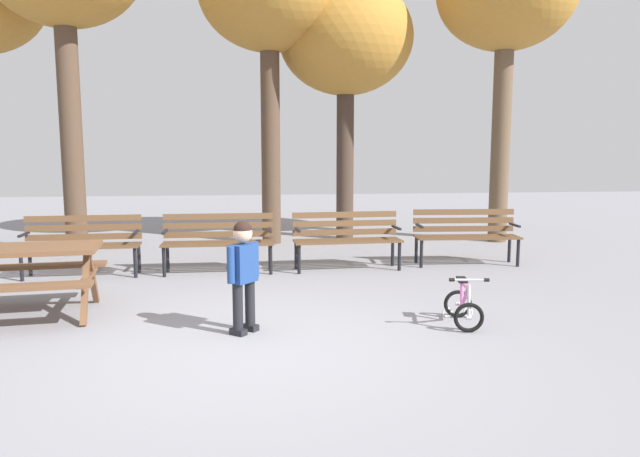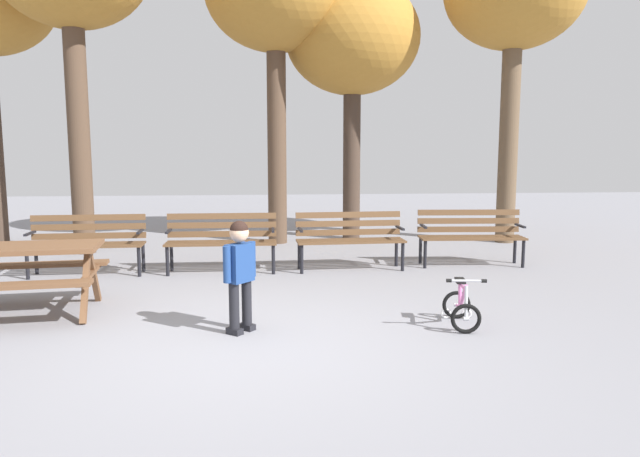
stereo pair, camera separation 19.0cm
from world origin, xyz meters
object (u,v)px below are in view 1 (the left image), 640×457
object	(u,v)px
park_bench_right	(347,235)
child_standing	(243,267)
picnic_table	(9,264)
park_bench_left	(218,238)
kids_bicycle	(463,305)
park_bench_far_left	(82,240)
park_bench_far_right	(466,232)

from	to	relation	value
park_bench_right	child_standing	bearing A→B (deg)	-116.87
picnic_table	child_standing	xyz separation A→B (m)	(2.47, -0.81, 0.06)
picnic_table	park_bench_right	world-z (taller)	park_bench_right
park_bench_left	kids_bicycle	bearing A→B (deg)	-48.30
kids_bicycle	park_bench_far_left	bearing A→B (deg)	147.14
child_standing	park_bench_right	bearing A→B (deg)	63.13
park_bench_far_left	park_bench_far_right	xyz separation A→B (m)	(5.71, 0.19, 0.00)
park_bench_right	child_standing	world-z (taller)	child_standing
park_bench_right	kids_bicycle	bearing A→B (deg)	-76.17
picnic_table	park_bench_right	bearing A→B (deg)	28.58
picnic_table	park_bench_far_left	bearing A→B (deg)	85.43
park_bench_far_right	park_bench_far_left	bearing A→B (deg)	-178.09
park_bench_right	kids_bicycle	distance (m)	3.07
park_bench_far_right	kids_bicycle	bearing A→B (deg)	-110.76
park_bench_far_left	park_bench_left	xyz separation A→B (m)	(1.90, 0.02, 0.00)
picnic_table	park_bench_far_left	xyz separation A→B (m)	(0.17, 2.13, -0.08)
picnic_table	park_bench_right	xyz separation A→B (m)	(3.97, 2.16, -0.08)
picnic_table	park_bench_left	distance (m)	2.99
park_bench_left	child_standing	bearing A→B (deg)	-82.44
kids_bicycle	park_bench_right	bearing A→B (deg)	103.83
park_bench_left	picnic_table	bearing A→B (deg)	-134.02
picnic_table	kids_bicycle	world-z (taller)	picnic_table
park_bench_left	child_standing	size ratio (longest dim) A/B	1.45
park_bench_right	kids_bicycle	xyz separation A→B (m)	(0.73, -2.96, -0.31)
park_bench_far_right	kids_bicycle	distance (m)	3.35
park_bench_far_left	child_standing	bearing A→B (deg)	-51.94
park_bench_left	child_standing	xyz separation A→B (m)	(0.39, -2.95, 0.15)
park_bench_right	park_bench_far_right	bearing A→B (deg)	4.62
park_bench_left	park_bench_far_right	xyz separation A→B (m)	(3.81, 0.17, 0.00)
park_bench_far_right	child_standing	xyz separation A→B (m)	(-3.41, -3.12, 0.15)
park_bench_far_left	park_bench_right	size ratio (longest dim) A/B	1.00
park_bench_left	park_bench_right	size ratio (longest dim) A/B	0.99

